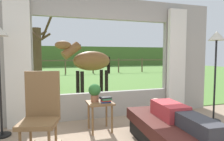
{
  "coord_description": "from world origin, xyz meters",
  "views": [
    {
      "loc": [
        -1.18,
        -1.84,
        1.35
      ],
      "look_at": [
        0.0,
        1.8,
        1.05
      ],
      "focal_mm": 31.87,
      "sensor_mm": 36.0,
      "label": 1
    }
  ],
  "objects": [
    {
      "name": "pasture_fence_line",
      "position": [
        0.0,
        12.52,
        0.74
      ],
      "size": [
        16.1,
        0.1,
        1.1
      ],
      "color": "brown",
      "rests_on": "outdoor_pasture_lawn"
    },
    {
      "name": "rocking_chair",
      "position": [
        -1.29,
        1.04,
        0.55
      ],
      "size": [
        0.62,
        0.78,
        1.12
      ],
      "rotation": [
        0.0,
        0.0,
        -0.27
      ],
      "color": "brown",
      "rests_on": "ground_plane"
    },
    {
      "name": "pasture_tree",
      "position": [
        -1.57,
        6.39,
        1.35
      ],
      "size": [
        1.52,
        1.51,
        2.85
      ],
      "color": "#4C3823",
      "rests_on": "outdoor_pasture_lawn"
    },
    {
      "name": "outdoor_pasture_lawn",
      "position": [
        0.0,
        13.16,
        0.01
      ],
      "size": [
        36.0,
        21.68,
        0.02
      ],
      "primitive_type": "cube",
      "color": "#568438",
      "rests_on": "ground_plane"
    },
    {
      "name": "back_wall_with_window",
      "position": [
        0.0,
        2.26,
        1.25
      ],
      "size": [
        5.2,
        0.12,
        2.55
      ],
      "color": "#9E998E",
      "rests_on": "ground_plane"
    },
    {
      "name": "potted_plant",
      "position": [
        -0.4,
        1.57,
        0.7
      ],
      "size": [
        0.22,
        0.22,
        0.32
      ],
      "color": "#9E6042",
      "rests_on": "side_table"
    },
    {
      "name": "curtain_panel_left",
      "position": [
        -1.69,
        2.12,
        1.2
      ],
      "size": [
        0.44,
        0.1,
        2.4
      ],
      "primitive_type": "cube",
      "color": "silver",
      "rests_on": "ground_plane"
    },
    {
      "name": "side_table",
      "position": [
        -0.32,
        1.51,
        0.43
      ],
      "size": [
        0.44,
        0.44,
        0.52
      ],
      "color": "brown",
      "rests_on": "ground_plane"
    },
    {
      "name": "distant_hill_ridge",
      "position": [
        0.0,
        23.0,
        1.2
      ],
      "size": [
        36.0,
        2.0,
        2.4
      ],
      "primitive_type": "cube",
      "color": "#496A2E",
      "rests_on": "ground_plane"
    },
    {
      "name": "recliner_sofa",
      "position": [
        0.52,
        0.5,
        0.22
      ],
      "size": [
        1.02,
        1.76,
        0.42
      ],
      "rotation": [
        0.0,
        0.0,
        -0.07
      ],
      "color": "black",
      "rests_on": "ground_plane"
    },
    {
      "name": "horse",
      "position": [
        0.05,
        4.19,
        1.16
      ],
      "size": [
        1.82,
        0.87,
        1.73
      ],
      "rotation": [
        0.0,
        0.0,
        1.84
      ],
      "color": "brown",
      "rests_on": "outdoor_pasture_lawn"
    },
    {
      "name": "floor_lamp_right",
      "position": [
        2.01,
        1.28,
        1.47
      ],
      "size": [
        0.32,
        0.32,
        1.82
      ],
      "color": "black",
      "rests_on": "ground_plane"
    },
    {
      "name": "curtain_panel_right",
      "position": [
        1.69,
        2.12,
        1.2
      ],
      "size": [
        0.44,
        0.1,
        2.4
      ],
      "primitive_type": "cube",
      "color": "silver",
      "rests_on": "ground_plane"
    },
    {
      "name": "reclining_person",
      "position": [
        0.52,
        0.45,
        0.52
      ],
      "size": [
        0.38,
        1.44,
        0.22
      ],
      "rotation": [
        0.0,
        0.0,
        -0.07
      ],
      "color": "#B23338",
      "rests_on": "recliner_sofa"
    },
    {
      "name": "book_stack",
      "position": [
        -0.23,
        1.45,
        0.57
      ],
      "size": [
        0.21,
        0.16,
        0.1
      ],
      "color": "#23478C",
      "rests_on": "side_table"
    }
  ]
}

